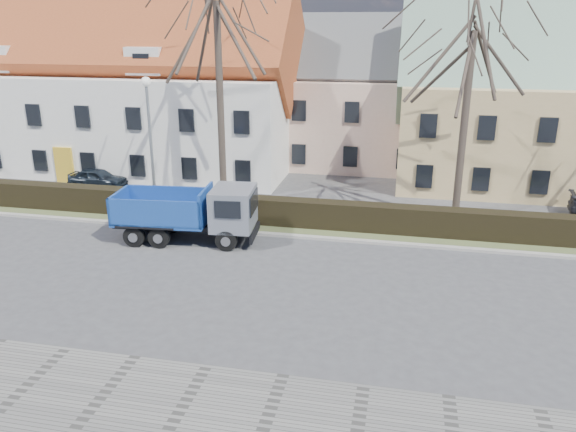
% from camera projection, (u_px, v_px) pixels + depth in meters
% --- Properties ---
extents(ground, '(120.00, 120.00, 0.00)m').
position_uv_depth(ground, '(206.00, 274.00, 22.02)').
color(ground, '#414144').
extents(sidewalk_near, '(80.00, 5.00, 0.08)m').
position_uv_depth(sidewalk_near, '(90.00, 412.00, 14.14)').
color(sidewalk_near, slate).
rests_on(sidewalk_near, ground).
extents(curb_far, '(80.00, 0.30, 0.12)m').
position_uv_depth(curb_far, '(239.00, 232.00, 26.26)').
color(curb_far, '#9B968F').
rests_on(curb_far, ground).
extents(grass_strip, '(80.00, 3.00, 0.10)m').
position_uv_depth(grass_strip, '(248.00, 221.00, 27.74)').
color(grass_strip, '#4B5630').
rests_on(grass_strip, ground).
extents(hedge, '(60.00, 0.90, 1.30)m').
position_uv_depth(hedge, '(247.00, 211.00, 27.36)').
color(hedge, black).
rests_on(hedge, ground).
extents(building_white, '(26.80, 10.80, 9.50)m').
position_uv_depth(building_white, '(100.00, 95.00, 37.81)').
color(building_white, white).
rests_on(building_white, ground).
extents(building_pink, '(10.80, 8.80, 8.00)m').
position_uv_depth(building_pink, '(358.00, 105.00, 38.45)').
color(building_pink, '#D6AD97').
rests_on(building_pink, ground).
extents(building_yellow, '(18.80, 10.80, 8.50)m').
position_uv_depth(building_yellow, '(556.00, 113.00, 33.25)').
color(building_yellow, tan).
rests_on(building_yellow, ground).
extents(tree_1, '(9.20, 9.20, 12.65)m').
position_uv_depth(tree_1, '(220.00, 86.00, 28.22)').
color(tree_1, '#382E27').
rests_on(tree_1, ground).
extents(tree_2, '(8.00, 8.00, 11.00)m').
position_uv_depth(tree_2, '(466.00, 110.00, 26.15)').
color(tree_2, '#382E27').
rests_on(tree_2, ground).
extents(dump_truck, '(6.75, 3.02, 2.62)m').
position_uv_depth(dump_truck, '(181.00, 213.00, 25.01)').
color(dump_truck, navy).
rests_on(dump_truck, ground).
extents(streetlight, '(0.54, 0.54, 6.94)m').
position_uv_depth(streetlight, '(151.00, 145.00, 28.39)').
color(streetlight, gray).
rests_on(streetlight, ground).
extents(cart_frame, '(0.76, 0.48, 0.66)m').
position_uv_depth(cart_frame, '(183.00, 224.00, 26.52)').
color(cart_frame, silver).
rests_on(cart_frame, ground).
extents(parked_car_a, '(3.49, 1.44, 1.19)m').
position_uv_depth(parked_car_a, '(98.00, 178.00, 33.33)').
color(parked_car_a, black).
rests_on(parked_car_a, ground).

